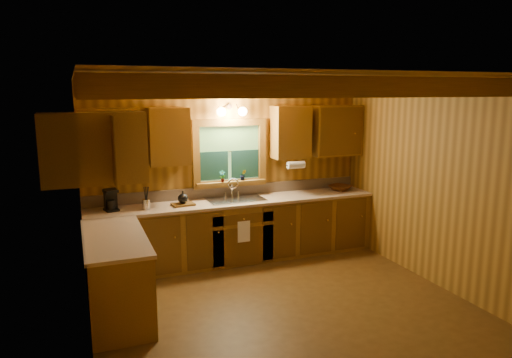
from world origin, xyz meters
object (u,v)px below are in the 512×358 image
object	(u,v)px
coffee_maker	(111,200)
cutting_board	(183,204)
wicker_basket	(340,188)
sink	(236,203)

from	to	relation	value
coffee_maker	cutting_board	distance (m)	0.96
cutting_board	coffee_maker	bearing A→B (deg)	169.65
coffee_maker	cutting_board	world-z (taller)	coffee_maker
cutting_board	wicker_basket	world-z (taller)	wicker_basket
sink	cutting_board	xyz separation A→B (m)	(-0.78, -0.04, 0.06)
cutting_board	wicker_basket	distance (m)	2.53
coffee_maker	cutting_board	bearing A→B (deg)	-19.37
sink	cutting_board	world-z (taller)	sink
cutting_board	wicker_basket	xyz separation A→B (m)	(2.53, 0.06, 0.03)
sink	wicker_basket	size ratio (longest dim) A/B	2.42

